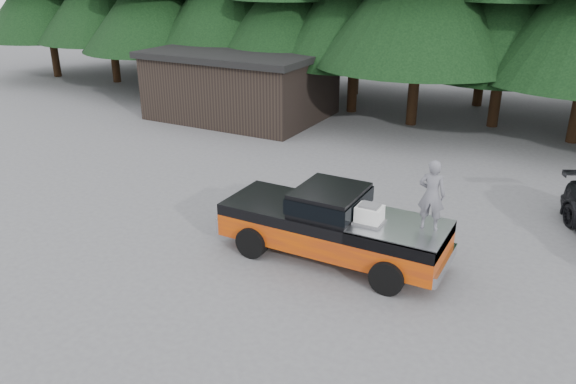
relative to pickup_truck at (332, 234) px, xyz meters
The scene contains 6 objects.
ground 1.45m from the pickup_truck, 150.84° to the right, with size 120.00×120.00×0.00m, color #515154.
pickup_truck is the anchor object (origin of this frame).
truck_cab 0.97m from the pickup_truck, behind, with size 1.66×1.90×0.59m, color black.
air_compressor 1.40m from the pickup_truck, 12.89° to the right, with size 0.62×0.51×0.42m, color silver.
man_on_bed 2.86m from the pickup_truck, ahead, with size 0.63×0.41×1.72m, color #58585F.
utility_building 15.26m from the pickup_truck, 131.68° to the left, with size 8.40×6.40×3.30m.
Camera 1 is at (6.36, -11.38, 7.18)m, focal length 35.00 mm.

